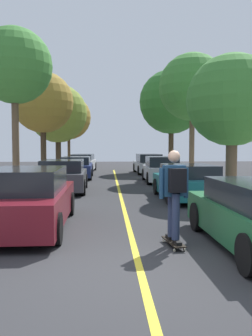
{
  "coord_description": "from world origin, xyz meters",
  "views": [
    {
      "loc": [
        -0.5,
        -5.43,
        1.91
      ],
      "look_at": [
        0.23,
        8.69,
        1.06
      ],
      "focal_mm": 38.37,
      "sensor_mm": 36.0,
      "label": 1
    }
  ],
  "objects": [
    {
      "name": "ground",
      "position": [
        0.0,
        0.0,
        0.0
      ],
      "size": [
        80.0,
        80.0,
        0.0
      ],
      "primitive_type": "plane",
      "color": "#2D2D30"
    },
    {
      "name": "center_line",
      "position": [
        0.0,
        4.0,
        0.0
      ],
      "size": [
        0.12,
        39.2,
        0.01
      ],
      "primitive_type": "cube",
      "color": "gold",
      "rests_on": "ground"
    },
    {
      "name": "parked_car_left_near",
      "position": [
        -2.39,
        9.87,
        0.67
      ],
      "size": [
        2.06,
        4.05,
        1.35
      ],
      "color": "#38383D",
      "rests_on": "ground"
    },
    {
      "name": "parked_car_left_farthest",
      "position": [
        -2.39,
        22.03,
        0.66
      ],
      "size": [
        1.96,
        4.74,
        1.33
      ],
      "color": "#B7B7BC",
      "rests_on": "ground"
    },
    {
      "name": "street_tree_right_near",
      "position": [
        4.28,
        14.73,
        5.23
      ],
      "size": [
        3.79,
        3.79,
        7.01
      ],
      "color": "brown",
      "rests_on": "sidewalk_right"
    },
    {
      "name": "street_tree_left_far",
      "position": [
        -4.28,
        22.34,
        4.41
      ],
      "size": [
        4.44,
        4.44,
        6.51
      ],
      "color": "#3D2D1E",
      "rests_on": "sidewalk_left"
    },
    {
      "name": "skateboarder",
      "position": [
        0.76,
        1.25,
        1.09
      ],
      "size": [
        0.59,
        0.71,
        1.74
      ],
      "color": "black",
      "rests_on": "skateboard"
    },
    {
      "name": "street_tree_right_nearest",
      "position": [
        4.28,
        8.17,
        3.66
      ],
      "size": [
        3.52,
        3.52,
        5.31
      ],
      "color": "brown",
      "rests_on": "sidewalk_right"
    },
    {
      "name": "parked_car_right_farthest",
      "position": [
        2.39,
        19.88,
        0.67
      ],
      "size": [
        1.92,
        4.48,
        1.38
      ],
      "color": "#B7B7BC",
      "rests_on": "ground"
    },
    {
      "name": "street_tree_right_far",
      "position": [
        4.28,
        21.41,
        5.23
      ],
      "size": [
        4.78,
        4.78,
        7.5
      ],
      "color": "#3D2D1E",
      "rests_on": "sidewalk_right"
    },
    {
      "name": "street_tree_left_near",
      "position": [
        -4.28,
        15.96,
        4.48
      ],
      "size": [
        3.58,
        3.58,
        6.15
      ],
      "color": "#3D2D1E",
      "rests_on": "sidewalk_left"
    },
    {
      "name": "street_tree_left_nearest",
      "position": [
        -4.28,
        9.57,
        5.17
      ],
      "size": [
        3.09,
        3.09,
        6.6
      ],
      "color": "brown",
      "rests_on": "sidewalk_left"
    },
    {
      "name": "parked_car_right_far",
      "position": [
        2.39,
        13.66,
        0.67
      ],
      "size": [
        1.89,
        4.1,
        1.38
      ],
      "color": "#B7B7BC",
      "rests_on": "ground"
    },
    {
      "name": "parked_car_left_nearest",
      "position": [
        -2.39,
        3.0,
        0.68
      ],
      "size": [
        2.0,
        4.5,
        1.41
      ],
      "color": "maroon",
      "rests_on": "ground"
    },
    {
      "name": "parked_car_left_far",
      "position": [
        -2.39,
        16.32,
        0.66
      ],
      "size": [
        2.0,
        4.41,
        1.3
      ],
      "color": "navy",
      "rests_on": "ground"
    },
    {
      "name": "fire_hydrant",
      "position": [
        3.89,
        5.79,
        0.49
      ],
      "size": [
        0.2,
        0.2,
        0.7
      ],
      "color": "#B2140F",
      "rests_on": "sidewalk_right"
    },
    {
      "name": "parked_car_right_near",
      "position": [
        2.39,
        7.36,
        0.62
      ],
      "size": [
        2.1,
        4.08,
        1.26
      ],
      "color": "#196066",
      "rests_on": "ground"
    },
    {
      "name": "skateboard",
      "position": [
        0.76,
        1.29,
        0.09
      ],
      "size": [
        0.34,
        0.86,
        0.1
      ],
      "color": "black",
      "rests_on": "ground"
    },
    {
      "name": "street_tree_left_farthest",
      "position": [
        -4.28,
        29.93,
        4.74
      ],
      "size": [
        4.31,
        4.31,
        6.77
      ],
      "color": "#4C3823",
      "rests_on": "sidewalk_left"
    }
  ]
}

